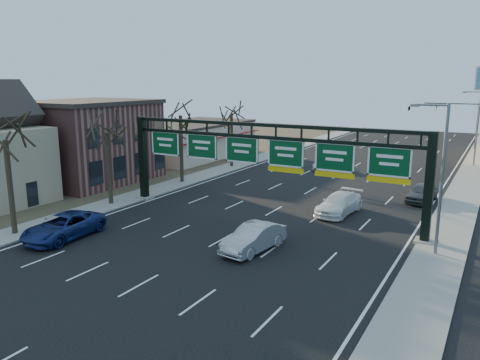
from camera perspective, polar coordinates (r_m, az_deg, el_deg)
The scene contains 20 objects.
ground at distance 29.42m, azimuth -4.35°, elevation -8.42°, with size 160.00×160.00×0.00m, color black.
sidewalk_left at distance 52.31m, azimuth -3.81°, elevation 0.79°, with size 3.00×120.00×0.12m, color gray.
sidewalk_right at distance 44.09m, azimuth 25.25°, elevation -2.50°, with size 3.00×120.00×0.12m, color gray.
dirt_strip_left at distance 59.80m, azimuth -13.63°, elevation 1.88°, with size 21.00×120.00×0.06m, color #473D2B.
lane_markings at distance 46.67m, azimuth 9.45°, elevation -0.80°, with size 21.60×120.00×0.01m, color white.
sign_gantry at distance 34.87m, azimuth 3.09°, elevation 2.73°, with size 24.60×1.20×7.20m.
brick_block at distance 50.47m, azimuth -17.92°, elevation 4.54°, with size 10.40×12.40×8.30m.
cream_strip at distance 64.13m, azimuth -5.92°, elevation 4.93°, with size 10.90×18.40×4.70m.
tree_near at distance 34.07m, azimuth -26.87°, elevation 6.08°, with size 3.60×3.60×8.86m.
tree_gantry at distance 39.78m, azimuth -15.99°, elevation 7.05°, with size 3.60×3.60×8.48m.
tree_mid at distance 47.27m, azimuth -7.31°, elevation 9.05°, with size 3.60×3.60×9.24m.
tree_far at distance 55.61m, azimuth -1.05°, elevation 9.20°, with size 3.60×3.60×8.86m.
streetlight_near at distance 29.43m, azimuth 23.21°, elevation 0.91°, with size 2.15×0.22×9.00m.
streetlight_far at distance 63.09m, azimuth 26.88°, elevation 6.07°, with size 2.15×0.22×9.00m.
traffic_signal_mast at distance 78.57m, azimuth 22.56°, elevation 7.69°, with size 10.16×0.54×7.00m.
car_blue_suv at distance 33.16m, azimuth -20.71°, elevation -5.31°, with size 2.71×5.87×1.63m, color navy.
car_silver_sedan at distance 28.87m, azimuth 1.67°, elevation -7.07°, with size 1.72×4.94×1.63m, color #A9A9AE.
car_white_wagon at distance 37.50m, azimuth 11.98°, elevation -2.85°, with size 2.22×5.47×1.59m, color white.
car_grey_far at distance 43.22m, azimuth 21.31°, elevation -1.44°, with size 1.87×4.66×1.59m, color #444649.
car_silver_distant at distance 55.54m, azimuth 10.15°, elevation 1.93°, with size 1.42×4.08×1.34m, color #A7A6AB.
Camera 1 is at (15.47, -22.81, 10.30)m, focal length 35.00 mm.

